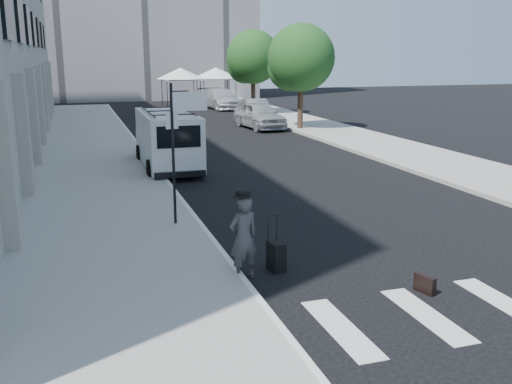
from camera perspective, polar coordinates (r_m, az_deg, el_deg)
ground at (r=12.45m, az=6.55°, el=-6.76°), size 120.00×120.00×0.00m
sidewalk_left at (r=26.96m, az=-16.23°, el=4.02°), size 4.50×48.00×0.15m
sidewalk_right at (r=33.88m, az=6.62°, el=6.34°), size 4.00×56.00×0.15m
sign_pole at (r=14.14m, az=-7.44°, el=6.75°), size 1.03×0.07×3.50m
tree_near at (r=33.16m, az=4.27°, el=12.99°), size 3.80×3.83×6.03m
tree_far at (r=41.65m, az=-0.48°, el=13.15°), size 3.80×3.83×6.03m
tent_left at (r=49.44m, az=-7.56°, el=11.65°), size 4.00×4.00×3.20m
tent_right at (r=50.60m, az=-4.03°, el=11.77°), size 4.00×4.00×3.20m
businessman at (r=11.10m, az=-1.27°, el=-4.61°), size 0.70×0.55×1.69m
briefcase at (r=11.15m, az=16.52°, el=-8.82°), size 0.24×0.46×0.34m
suitcase at (r=11.70m, az=2.04°, el=-6.43°), size 0.31×0.45×1.16m
cargo_van at (r=22.30m, az=-8.89°, el=5.23°), size 2.07×5.73×2.16m
parked_car_a at (r=34.07m, az=0.38°, el=7.69°), size 2.26×4.81×1.59m
parked_car_b at (r=38.45m, az=0.00°, el=8.23°), size 1.81×4.38×1.41m
parked_car_c at (r=46.77m, az=-3.56°, el=9.29°), size 2.92×5.79×1.61m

